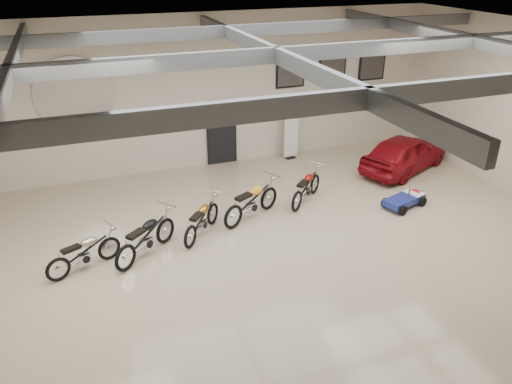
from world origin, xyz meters
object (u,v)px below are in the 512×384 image
object	(u,v)px
banner_stand	(291,132)
motorcycle_silver	(83,252)
go_kart	(407,196)
motorcycle_black	(146,237)
vintage_car	(404,153)
motorcycle_gold	(202,219)
motorcycle_yellow	(251,201)
motorcycle_red	(306,187)

from	to	relation	value
banner_stand	motorcycle_silver	distance (m)	8.62
banner_stand	go_kart	size ratio (longest dim) A/B	1.23
motorcycle_black	vintage_car	bearing A→B (deg)	-25.53
motorcycle_gold	go_kart	world-z (taller)	motorcycle_gold
motorcycle_black	vintage_car	world-z (taller)	vintage_car
motorcycle_silver	motorcycle_black	world-z (taller)	motorcycle_black
banner_stand	motorcycle_yellow	world-z (taller)	banner_stand
go_kart	motorcycle_black	bearing A→B (deg)	163.06
motorcycle_gold	motorcycle_red	distance (m)	3.43
go_kart	motorcycle_silver	bearing A→B (deg)	163.59
motorcycle_silver	motorcycle_gold	bearing A→B (deg)	-12.61
go_kart	vintage_car	xyz separation A→B (m)	(1.42, 2.23, 0.33)
motorcycle_yellow	go_kart	world-z (taller)	motorcycle_yellow
motorcycle_gold	vintage_car	world-z (taller)	vintage_car
banner_stand	motorcycle_silver	world-z (taller)	banner_stand
motorcycle_yellow	vintage_car	xyz separation A→B (m)	(5.90, 1.40, 0.08)
banner_stand	motorcycle_black	xyz separation A→B (m)	(-5.80, -4.56, -0.45)
motorcycle_black	vintage_car	distance (m)	9.20
motorcycle_silver	motorcycle_red	size ratio (longest dim) A/B	0.95
motorcycle_red	vintage_car	size ratio (longest dim) A/B	0.52
motorcycle_yellow	go_kart	xyz separation A→B (m)	(4.49, -0.83, -0.25)
vintage_car	banner_stand	bearing A→B (deg)	29.62
banner_stand	motorcycle_yellow	size ratio (longest dim) A/B	0.94
motorcycle_black	motorcycle_red	size ratio (longest dim) A/B	1.08
banner_stand	vintage_car	size ratio (longest dim) A/B	0.54
motorcycle_black	motorcycle_yellow	xyz separation A→B (m)	(3.00, 0.88, 0.01)
banner_stand	motorcycle_black	size ratio (longest dim) A/B	0.96
motorcycle_silver	motorcycle_yellow	size ratio (longest dim) A/B	0.86
motorcycle_black	motorcycle_gold	bearing A→B (deg)	-22.14
motorcycle_red	motorcycle_black	bearing A→B (deg)	153.45
banner_stand	vintage_car	bearing A→B (deg)	-42.79
motorcycle_red	motorcycle_yellow	bearing A→B (deg)	150.75
banner_stand	motorcycle_silver	xyz separation A→B (m)	(-7.23, -4.66, -0.51)
motorcycle_red	go_kart	xyz separation A→B (m)	(2.65, -1.22, -0.20)
motorcycle_yellow	vintage_car	distance (m)	6.07
banner_stand	motorcycle_gold	xyz separation A→B (m)	(-4.30, -4.08, -0.50)
motorcycle_black	motorcycle_silver	bearing A→B (deg)	143.84
motorcycle_gold	vintage_car	bearing A→B (deg)	-35.12
motorcycle_red	vintage_car	distance (m)	4.19
vintage_car	motorcycle_black	bearing A→B (deg)	80.28
banner_stand	motorcycle_red	bearing A→B (deg)	-112.85
banner_stand	motorcycle_red	distance (m)	3.46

